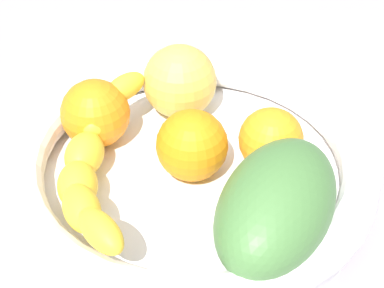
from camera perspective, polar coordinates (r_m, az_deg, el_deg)
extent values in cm
cube|color=#99919A|center=(49.86, 0.00, -6.14)|extent=(120.00, 120.00, 3.00)
cylinder|color=white|center=(47.95, 0.00, -3.88)|extent=(27.30, 27.30, 2.44)
torus|color=white|center=(46.12, 0.00, -1.45)|extent=(29.38, 29.38, 2.97)
ellipsoid|color=yellow|center=(49.61, -6.70, 5.62)|extent=(4.48, 2.30, 2.12)
ellipsoid|color=yellow|center=(48.05, -9.08, 2.55)|extent=(4.86, 3.50, 2.57)
ellipsoid|color=yellow|center=(46.27, -10.61, -1.02)|extent=(5.31, 4.76, 3.03)
ellipsoid|color=yellow|center=(43.73, -11.28, -4.02)|extent=(5.26, 5.23, 3.03)
ellipsoid|color=yellow|center=(40.49, -10.89, -6.27)|extent=(4.44, 5.09, 2.57)
ellipsoid|color=yellow|center=(37.41, -9.03, -8.52)|extent=(3.17, 4.79, 2.12)
sphere|color=orange|center=(49.08, -9.57, 3.01)|extent=(5.88, 5.88, 5.88)
sphere|color=orange|center=(46.58, 7.83, 0.44)|extent=(5.26, 5.26, 5.26)
sphere|color=orange|center=(45.23, 0.08, -0.10)|extent=(5.76, 5.76, 5.76)
sphere|color=#E6BE4D|center=(51.68, -1.22, 6.23)|extent=(6.65, 6.65, 6.65)
ellipsoid|color=#497B3D|center=(40.19, 8.38, -6.01)|extent=(14.19, 9.94, 6.68)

